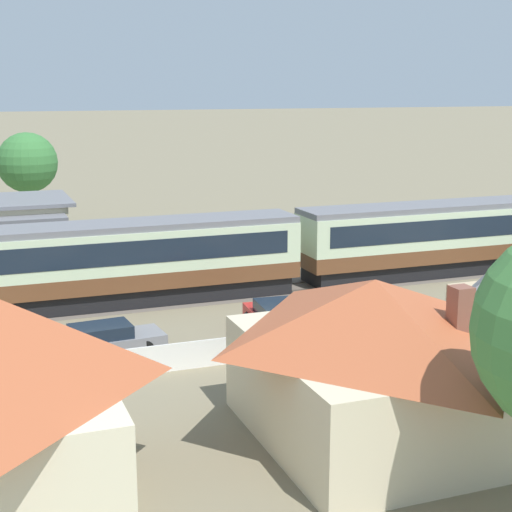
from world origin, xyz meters
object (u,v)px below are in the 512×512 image
Objects in this scene: passenger_train at (302,245)px; parked_car_grey at (103,341)px; cottage_terracotta_roof_2 at (373,357)px; parked_car_red at (277,319)px; yard_tree_0 at (27,163)px.

parked_car_grey is (-11.51, -7.09, -1.61)m from passenger_train.
passenger_train is at bearing 72.87° from cottage_terracotta_roof_2.
cottage_terracotta_roof_2 is 1.84× the size of parked_car_red.
passenger_train reaches higher than parked_car_red.
parked_car_grey is 1.05× the size of parked_car_red.
cottage_terracotta_roof_2 is at bearing -63.13° from parked_car_grey.
parked_car_red is 0.64× the size of yard_tree_0.
parked_car_red is (-4.14, -6.85, -1.57)m from passenger_train.
cottage_terracotta_roof_2 is 1.75× the size of parked_car_grey.
parked_car_grey is at bearing -148.37° from passenger_train.
parked_car_red is at bearing -75.48° from yard_tree_0.
yard_tree_0 reaches higher than parked_car_grey.
parked_car_red is (7.37, 0.23, 0.04)m from parked_car_grey.
passenger_train is 15.64× the size of parked_car_grey.
parked_car_grey is 7.37m from parked_car_red.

